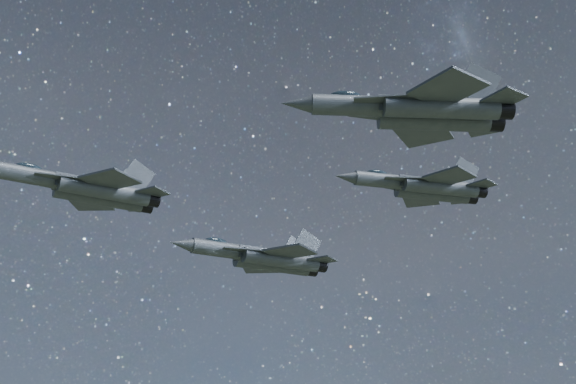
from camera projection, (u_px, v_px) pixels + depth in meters
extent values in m
cylinder|color=#353C42|center=(41.00, 178.00, 60.10)|extent=(7.39, 3.58, 1.53)
ellipsoid|color=#1B2730|center=(29.00, 168.00, 59.81)|extent=(2.53, 1.67, 0.76)
cube|color=#353C42|center=(98.00, 189.00, 62.47)|extent=(8.12, 3.75, 1.28)
cylinder|color=#353C42|center=(105.00, 191.00, 61.70)|extent=(8.33, 3.87, 1.53)
cylinder|color=#353C42|center=(99.00, 197.00, 63.28)|extent=(8.33, 3.87, 1.53)
cylinder|color=black|center=(152.00, 199.00, 63.81)|extent=(1.63, 1.72, 1.41)
cylinder|color=black|center=(145.00, 206.00, 65.39)|extent=(1.63, 1.72, 1.41)
cube|color=#353C42|center=(65.00, 178.00, 59.81)|extent=(5.19, 1.60, 0.12)
cube|color=#353C42|center=(58.00, 187.00, 61.95)|extent=(5.01, 3.34, 0.12)
cube|color=#353C42|center=(110.00, 180.00, 59.78)|extent=(5.63, 5.58, 0.20)
cube|color=#353C42|center=(90.00, 202.00, 65.16)|extent=(4.69, 5.04, 0.20)
cube|color=#353C42|center=(153.00, 192.00, 62.67)|extent=(3.33, 3.32, 0.15)
cube|color=#353C42|center=(137.00, 207.00, 66.31)|extent=(2.75, 2.90, 0.15)
cube|color=#353C42|center=(137.00, 177.00, 63.51)|extent=(3.37, 0.88, 3.49)
cube|color=#353C42|center=(129.00, 185.00, 65.49)|extent=(3.23, 1.40, 3.49)
cylinder|color=#353C42|center=(227.00, 250.00, 76.79)|extent=(8.57, 3.83, 1.77)
cone|color=#353C42|center=(181.00, 244.00, 74.42)|extent=(3.04, 2.22, 1.59)
ellipsoid|color=#1B2730|center=(216.00, 242.00, 76.51)|extent=(2.91, 1.83, 0.87)
cube|color=#353C42|center=(273.00, 257.00, 79.33)|extent=(9.43, 3.99, 1.47)
cylinder|color=#353C42|center=(281.00, 260.00, 78.41)|extent=(9.67, 4.11, 1.77)
cylinder|color=#353C42|center=(272.00, 264.00, 80.28)|extent=(9.67, 4.11, 1.77)
cylinder|color=black|center=(319.00, 265.00, 80.67)|extent=(1.84, 1.95, 1.63)
cylinder|color=black|center=(310.00, 269.00, 82.55)|extent=(1.84, 1.95, 1.63)
cube|color=#353C42|center=(249.00, 250.00, 76.36)|extent=(5.97, 1.62, 0.14)
cube|color=#353C42|center=(238.00, 257.00, 78.89)|extent=(5.86, 3.67, 0.14)
cube|color=#353C42|center=(290.00, 252.00, 76.15)|extent=(6.51, 6.48, 0.23)
cube|color=#353C42|center=(261.00, 267.00, 82.51)|extent=(5.57, 5.94, 0.23)
cube|color=#353C42|center=(322.00, 260.00, 79.34)|extent=(3.85, 3.85, 0.17)
cube|color=#353C42|center=(301.00, 270.00, 83.65)|extent=(3.27, 3.43, 0.17)
cube|color=#353C42|center=(306.00, 245.00, 80.38)|extent=(3.92, 0.86, 4.04)
cube|color=#353C42|center=(295.00, 251.00, 82.72)|extent=(3.78, 1.47, 4.04)
cylinder|color=#353C42|center=(362.00, 106.00, 56.04)|extent=(8.55, 3.12, 1.77)
cone|color=#353C42|center=(297.00, 104.00, 55.71)|extent=(2.94, 2.01, 1.58)
ellipsoid|color=#1B2730|center=(346.00, 96.00, 56.26)|extent=(2.85, 1.62, 0.87)
cube|color=#353C42|center=(432.00, 109.00, 56.37)|extent=(9.44, 3.20, 1.47)
cylinder|color=#353C42|center=(441.00, 108.00, 55.16)|extent=(9.67, 3.31, 1.77)
cylinder|color=#353C42|center=(434.00, 121.00, 57.27)|extent=(9.67, 3.31, 1.77)
cylinder|color=black|center=(503.00, 110.00, 55.48)|extent=(1.72, 1.85, 1.63)
cylinder|color=black|center=(494.00, 122.00, 57.58)|extent=(1.72, 1.85, 1.63)
cube|color=#353C42|center=(390.00, 99.00, 54.69)|extent=(5.95, 3.22, 0.14)
cube|color=#353C42|center=(383.00, 117.00, 57.53)|extent=(5.92, 1.40, 0.14)
cube|color=#353C42|center=(448.00, 89.00, 52.70)|extent=(5.84, 6.14, 0.23)
cube|color=#353C42|center=(423.00, 132.00, 59.86)|extent=(6.45, 6.50, 0.23)
cube|color=#353C42|center=(504.00, 98.00, 54.16)|extent=(3.43, 3.56, 0.17)
cube|color=#353C42|center=(482.00, 128.00, 59.00)|extent=(3.81, 3.84, 0.17)
cube|color=#353C42|center=(479.00, 84.00, 55.88)|extent=(3.86, 1.14, 4.03)
cube|color=#353C42|center=(468.00, 101.00, 58.51)|extent=(3.95, 0.67, 4.03)
cylinder|color=#353C42|center=(388.00, 181.00, 69.51)|extent=(7.22, 1.71, 1.51)
cone|color=#353C42|center=(345.00, 177.00, 68.41)|extent=(2.37, 1.42, 1.36)
ellipsoid|color=#1B2730|center=(377.00, 174.00, 69.50)|extent=(2.34, 1.08, 0.75)
cube|color=#353C42|center=(433.00, 186.00, 70.69)|extent=(8.00, 1.67, 1.26)
cylinder|color=#353C42|center=(441.00, 187.00, 69.75)|extent=(8.19, 1.74, 1.51)
cylinder|color=#353C42|center=(432.00, 194.00, 71.50)|extent=(8.19, 1.74, 1.51)
cylinder|color=black|center=(479.00, 191.00, 70.81)|extent=(1.30, 1.43, 1.40)
cylinder|color=black|center=(470.00, 197.00, 72.56)|extent=(1.30, 1.43, 1.40)
cube|color=#353C42|center=(409.00, 179.00, 68.70)|extent=(5.16, 1.88, 0.12)
cube|color=#353C42|center=(398.00, 188.00, 71.06)|extent=(5.16, 2.14, 0.12)
cube|color=#353C42|center=(449.00, 177.00, 67.67)|extent=(5.38, 5.52, 0.19)
cube|color=#353C42|center=(421.00, 199.00, 73.62)|extent=(5.30, 5.47, 0.19)
cube|color=#353C42|center=(482.00, 185.00, 69.65)|extent=(3.17, 3.24, 0.15)
cube|color=#353C42|center=(461.00, 199.00, 73.68)|extent=(3.12, 3.20, 0.15)
cube|color=#353C42|center=(465.00, 173.00, 70.87)|extent=(3.38, 0.45, 3.46)
cube|color=#353C42|center=(454.00, 181.00, 73.06)|extent=(3.37, 0.52, 3.46)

